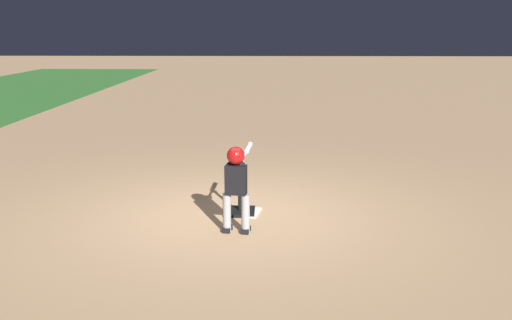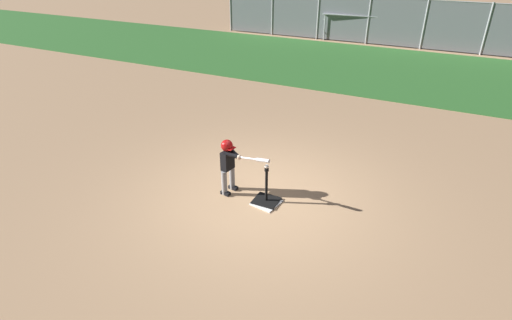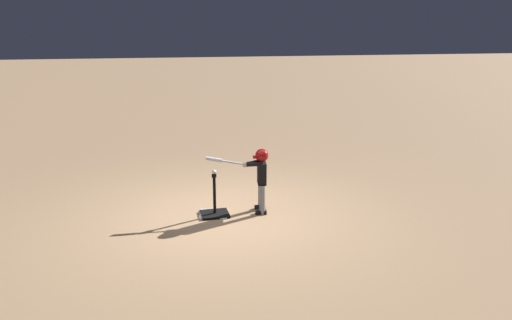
% 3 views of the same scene
% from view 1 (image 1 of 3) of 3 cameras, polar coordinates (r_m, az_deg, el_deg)
% --- Properties ---
extents(ground_plane, '(90.00, 90.00, 0.00)m').
position_cam_1_polar(ground_plane, '(7.94, -2.58, -5.31)').
color(ground_plane, tan).
extents(home_plate, '(0.51, 0.51, 0.02)m').
position_cam_1_polar(home_plate, '(8.06, -1.26, -4.96)').
color(home_plate, white).
rests_on(home_plate, ground_plane).
extents(batting_tee, '(0.44, 0.40, 0.69)m').
position_cam_1_polar(batting_tee, '(8.02, -1.55, -4.43)').
color(batting_tee, black).
rests_on(batting_tee, ground_plane).
extents(batter_child, '(1.00, 0.35, 1.06)m').
position_cam_1_polar(batter_child, '(7.16, -1.86, -1.75)').
color(batter_child, gray).
rests_on(batter_child, ground_plane).
extents(baseball, '(0.07, 0.07, 0.07)m').
position_cam_1_polar(baseball, '(7.86, -1.57, -0.01)').
color(baseball, white).
rests_on(baseball, batting_tee).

